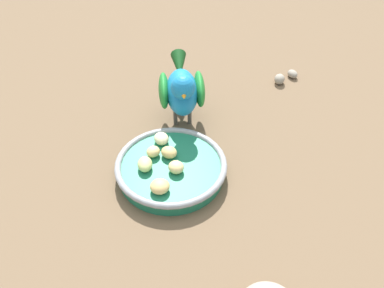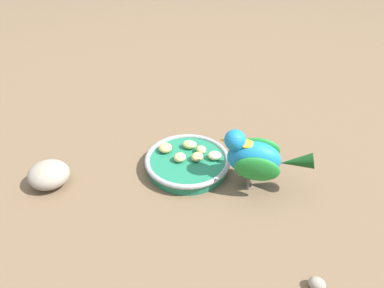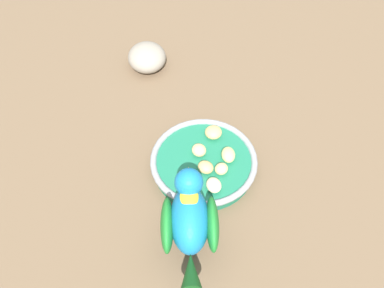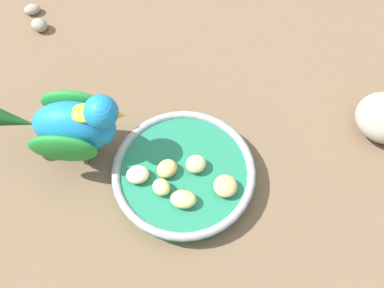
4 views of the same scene
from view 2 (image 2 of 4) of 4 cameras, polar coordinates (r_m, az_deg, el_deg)
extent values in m
plane|color=brown|center=(0.78, -0.26, -4.22)|extent=(4.00, 4.00, 0.00)
cylinder|color=#1E7251|center=(0.78, -0.93, -3.39)|extent=(0.18, 0.18, 0.02)
torus|color=#93969B|center=(0.77, -0.94, -2.68)|extent=(0.19, 0.19, 0.01)
ellipsoid|color=#E5C67F|center=(0.76, -2.02, -2.21)|extent=(0.04, 0.04, 0.02)
ellipsoid|color=beige|center=(0.77, 3.75, -1.92)|extent=(0.04, 0.04, 0.02)
ellipsoid|color=#C6D17A|center=(0.80, -0.39, -0.10)|extent=(0.04, 0.04, 0.02)
ellipsoid|color=tan|center=(0.79, -4.42, -0.63)|extent=(0.04, 0.04, 0.02)
ellipsoid|color=tan|center=(0.76, 0.87, -2.12)|extent=(0.03, 0.03, 0.02)
ellipsoid|color=#E5C67F|center=(0.78, 1.46, -0.93)|extent=(0.03, 0.03, 0.02)
cylinder|color=#59544C|center=(0.73, 9.26, -6.33)|extent=(0.01, 0.01, 0.03)
cylinder|color=#59544C|center=(0.75, 9.41, -4.93)|extent=(0.01, 0.01, 0.03)
ellipsoid|color=#197AB7|center=(0.71, 10.15, -2.34)|extent=(0.10, 0.12, 0.08)
ellipsoid|color=#1E7F2D|center=(0.68, 10.66, -4.14)|extent=(0.06, 0.09, 0.06)
ellipsoid|color=#1E7F2D|center=(0.74, 10.91, -0.82)|extent=(0.06, 0.09, 0.06)
cone|color=#144719|center=(0.71, 16.86, -2.85)|extent=(0.06, 0.08, 0.05)
sphere|color=#197AB7|center=(0.69, 7.11, 0.64)|extent=(0.06, 0.06, 0.04)
cone|color=orange|center=(0.69, 5.39, 0.61)|extent=(0.02, 0.02, 0.02)
ellipsoid|color=yellow|center=(0.69, 8.87, 0.05)|extent=(0.04, 0.04, 0.01)
ellipsoid|color=gray|center=(0.79, -22.55, -4.68)|extent=(0.12, 0.12, 0.05)
ellipsoid|color=gray|center=(0.61, 19.93, -20.88)|extent=(0.03, 0.03, 0.02)
camera|label=1|loc=(0.89, -43.92, 31.10)|focal=41.36mm
camera|label=3|loc=(0.67, 56.38, 38.01)|focal=41.80mm
camera|label=4|loc=(0.91, 0.91, 43.48)|focal=47.21mm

